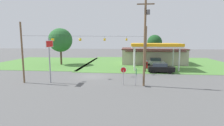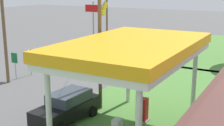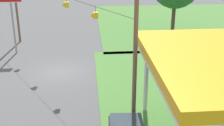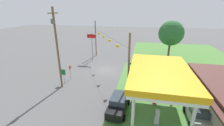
{
  "view_description": "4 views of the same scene",
  "coord_description": "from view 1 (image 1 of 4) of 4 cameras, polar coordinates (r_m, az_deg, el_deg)",
  "views": [
    {
      "loc": [
        5.82,
        -28.13,
        6.27
      ],
      "look_at": [
        3.06,
        0.89,
        2.2
      ],
      "focal_mm": 28.0,
      "sensor_mm": 36.0,
      "label": 1
    },
    {
      "loc": [
        26.02,
        15.42,
        8.16
      ],
      "look_at": [
        3.96,
        3.05,
        1.86
      ],
      "focal_mm": 50.0,
      "sensor_mm": 36.0,
      "label": 2
    },
    {
      "loc": [
        24.84,
        2.38,
        10.58
      ],
      "look_at": [
        5.69,
        4.01,
        2.95
      ],
      "focal_mm": 50.0,
      "sensor_mm": 36.0,
      "label": 3
    },
    {
      "loc": [
        26.09,
        6.51,
        10.98
      ],
      "look_at": [
        4.46,
        1.96,
        3.12
      ],
      "focal_mm": 24.0,
      "sensor_mm": 36.0,
      "label": 4
    }
  ],
  "objects": [
    {
      "name": "gas_station_canopy",
      "position": [
        36.98,
        13.95,
        5.44
      ],
      "size": [
        9.87,
        6.05,
        5.32
      ],
      "color": "silver",
      "rests_on": "ground"
    },
    {
      "name": "signal_span_gantry",
      "position": [
        28.76,
        -6.26,
        4.72
      ],
      "size": [
        18.32,
        10.24,
        8.56
      ],
      "color": "brown",
      "rests_on": "ground"
    },
    {
      "name": "tree_behind_station",
      "position": [
        52.14,
        13.72,
        6.6
      ],
      "size": [
        4.19,
        4.19,
        7.39
      ],
      "color": "#4C3828",
      "rests_on": "ground"
    },
    {
      "name": "stop_sign_overhead",
      "position": [
        26.0,
        -19.72,
        3.5
      ],
      "size": [
        0.22,
        2.18,
        6.33
      ],
      "color": "gray",
      "rests_on": "ground"
    },
    {
      "name": "grass_verge_opposite_corner",
      "position": [
        49.63,
        -20.69,
        0.19
      ],
      "size": [
        24.0,
        24.0,
        0.04
      ],
      "primitive_type": "cube",
      "color": "#4C7F38",
      "rests_on": "ground"
    },
    {
      "name": "utility_pole_main",
      "position": [
        23.17,
        10.75,
        7.95
      ],
      "size": [
        2.2,
        0.44,
        11.4
      ],
      "color": "brown",
      "rests_on": "ground"
    },
    {
      "name": "stop_sign_roadside",
      "position": [
        23.6,
        3.73,
        -2.95
      ],
      "size": [
        0.8,
        0.08,
        2.5
      ],
      "rotation": [
        0.0,
        0.0,
        3.14
      ],
      "color": "#99999E",
      "rests_on": "ground"
    },
    {
      "name": "car_at_pumps_front",
      "position": [
        33.36,
        15.6,
        -1.53
      ],
      "size": [
        4.79,
        2.33,
        1.83
      ],
      "rotation": [
        0.0,
        0.0,
        -0.06
      ],
      "color": "black",
      "rests_on": "ground"
    },
    {
      "name": "car_at_pumps_rear",
      "position": [
        41.47,
        13.67,
        0.38
      ],
      "size": [
        4.18,
        2.16,
        1.9
      ],
      "rotation": [
        0.0,
        0.0,
        3.13
      ],
      "color": "#9E9EA3",
      "rests_on": "ground"
    },
    {
      "name": "tree_west_verge",
      "position": [
        43.92,
        -16.49,
        7.18
      ],
      "size": [
        5.65,
        5.65,
        8.77
      ],
      "color": "#4C3828",
      "rests_on": "ground"
    },
    {
      "name": "route_sign",
      "position": [
        23.39,
        7.9,
        -3.37
      ],
      "size": [
        0.1,
        0.7,
        2.4
      ],
      "color": "gray",
      "rests_on": "ground"
    },
    {
      "name": "gas_station_store",
      "position": [
        45.83,
        13.14,
        2.31
      ],
      "size": [
        15.63,
        8.74,
        3.86
      ],
      "color": "#B2A893",
      "rests_on": "ground"
    },
    {
      "name": "ground_plane",
      "position": [
        29.41,
        -6.12,
        -4.41
      ],
      "size": [
        160.0,
        160.0,
        0.0
      ],
      "primitive_type": "plane",
      "color": "#565656"
    },
    {
      "name": "grass_verge_station_corner",
      "position": [
        46.26,
        14.64,
        -0.08
      ],
      "size": [
        36.0,
        28.0,
        0.04
      ],
      "primitive_type": "cube",
      "color": "#4C7F38",
      "rests_on": "ground"
    },
    {
      "name": "fuel_pump_near",
      "position": [
        37.15,
        11.12,
        -0.81
      ],
      "size": [
        0.71,
        0.56,
        1.51
      ],
      "color": "gray",
      "rests_on": "ground"
    },
    {
      "name": "fuel_pump_far",
      "position": [
        37.65,
        16.33,
        -0.87
      ],
      "size": [
        0.71,
        0.56,
        1.51
      ],
      "color": "gray",
      "rests_on": "ground"
    }
  ]
}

